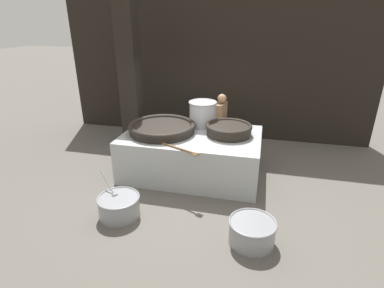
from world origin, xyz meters
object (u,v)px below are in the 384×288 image
at_px(giant_wok_far, 229,129).
at_px(prep_bowl_vegetables, 119,205).
at_px(cook, 221,123).
at_px(stock_pot, 203,113).
at_px(giant_wok_near, 162,127).
at_px(prep_bowl_meat, 252,231).

bearing_deg(giant_wok_far, prep_bowl_vegetables, -129.25).
bearing_deg(prep_bowl_vegetables, giant_wok_far, 50.75).
distance_m(giant_wok_far, cook, 1.13).
relative_size(stock_pot, cook, 0.41).
height_order(giant_wok_far, stock_pot, stock_pot).
xyz_separation_m(giant_wok_far, stock_pot, (-0.68, 0.46, 0.18)).
bearing_deg(prep_bowl_vegetables, giant_wok_near, 83.53).
bearing_deg(prep_bowl_meat, giant_wok_near, 136.72).
relative_size(prep_bowl_vegetables, prep_bowl_meat, 1.17).
height_order(giant_wok_near, prep_bowl_meat, giant_wok_near).
bearing_deg(cook, prep_bowl_meat, 117.78).
bearing_deg(stock_pot, prep_bowl_meat, -63.00).
relative_size(giant_wok_far, prep_bowl_meat, 1.33).
distance_m(giant_wok_near, prep_bowl_vegetables, 2.07).
xyz_separation_m(stock_pot, prep_bowl_meat, (1.37, -2.68, -1.05)).
distance_m(prep_bowl_vegetables, prep_bowl_meat, 2.37).
xyz_separation_m(cook, prep_bowl_meat, (1.01, -3.28, -0.65)).
bearing_deg(prep_bowl_vegetables, stock_pot, 68.33).
height_order(prep_bowl_vegetables, prep_bowl_meat, prep_bowl_vegetables).
xyz_separation_m(giant_wok_far, cook, (-0.33, 1.06, -0.22)).
distance_m(giant_wok_near, cook, 1.70).
bearing_deg(stock_pot, giant_wok_far, -33.94).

